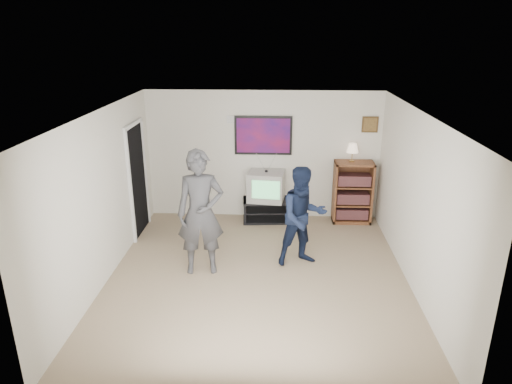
# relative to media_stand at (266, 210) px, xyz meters

# --- Properties ---
(room_shell) EXTENTS (4.51, 5.00, 2.51)m
(room_shell) POSITION_rel_media_stand_xyz_m (-0.06, -1.88, 1.03)
(room_shell) COLOR #806751
(room_shell) RESTS_ON ground
(media_stand) EXTENTS (0.91, 0.55, 0.44)m
(media_stand) POSITION_rel_media_stand_xyz_m (0.00, 0.00, 0.00)
(media_stand) COLOR black
(media_stand) RESTS_ON room_shell
(crt_television) EXTENTS (0.73, 0.64, 0.57)m
(crt_television) POSITION_rel_media_stand_xyz_m (0.01, 0.00, 0.50)
(crt_television) COLOR #A2A29D
(crt_television) RESTS_ON media_stand
(bookshelf) EXTENTS (0.73, 0.42, 1.20)m
(bookshelf) POSITION_rel_media_stand_xyz_m (1.67, 0.05, 0.38)
(bookshelf) COLOR #5B2D1B
(bookshelf) RESTS_ON room_shell
(table_lamp) EXTENTS (0.22, 0.22, 0.35)m
(table_lamp) POSITION_rel_media_stand_xyz_m (1.62, 0.09, 1.16)
(table_lamp) COLOR #FEE1C1
(table_lamp) RESTS_ON bookshelf
(person_tall) EXTENTS (0.77, 0.57, 1.93)m
(person_tall) POSITION_rel_media_stand_xyz_m (-0.92, -2.02, 0.75)
(person_tall) COLOR #3A3A3D
(person_tall) RESTS_ON room_shell
(person_short) EXTENTS (0.94, 0.83, 1.61)m
(person_short) POSITION_rel_media_stand_xyz_m (0.63, -1.71, 0.59)
(person_short) COLOR black
(person_short) RESTS_ON room_shell
(controller_left) EXTENTS (0.04, 0.11, 0.03)m
(controller_left) POSITION_rel_media_stand_xyz_m (-0.93, -1.82, 1.01)
(controller_left) COLOR white
(controller_left) RESTS_ON person_tall
(controller_right) EXTENTS (0.06, 0.13, 0.04)m
(controller_right) POSITION_rel_media_stand_xyz_m (0.60, -1.45, 0.87)
(controller_right) COLOR white
(controller_right) RESTS_ON person_short
(poster) EXTENTS (1.10, 0.03, 0.75)m
(poster) POSITION_rel_media_stand_xyz_m (-0.06, 0.25, 1.43)
(poster) COLOR black
(poster) RESTS_ON room_shell
(air_vent) EXTENTS (0.28, 0.02, 0.14)m
(air_vent) POSITION_rel_media_stand_xyz_m (-0.61, 0.25, 1.73)
(air_vent) COLOR white
(air_vent) RESTS_ON room_shell
(small_picture) EXTENTS (0.30, 0.03, 0.30)m
(small_picture) POSITION_rel_media_stand_xyz_m (1.94, 0.25, 1.66)
(small_picture) COLOR #452F16
(small_picture) RESTS_ON room_shell
(doorway) EXTENTS (0.03, 0.85, 2.00)m
(doorway) POSITION_rel_media_stand_xyz_m (-2.29, -0.63, 0.78)
(doorway) COLOR black
(doorway) RESTS_ON room_shell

